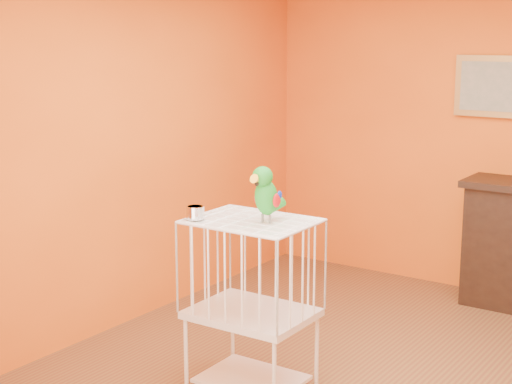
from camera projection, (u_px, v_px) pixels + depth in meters
The scene contains 5 objects.
room_shell at pixel (369, 136), 4.62m from camera, with size 4.50×4.50×4.50m.
framed_picture at pixel (492, 86), 6.37m from camera, with size 0.62×0.04×0.50m.
birdcage at pixel (252, 305), 4.73m from camera, with size 0.72×0.55×1.09m.
feed_cup at pixel (195, 212), 4.64m from camera, with size 0.11×0.11×0.08m, color silver.
parrot at pixel (266, 193), 4.55m from camera, with size 0.16×0.30×0.34m.
Camera 1 is at (2.05, -4.16, 2.19)m, focal length 55.00 mm.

